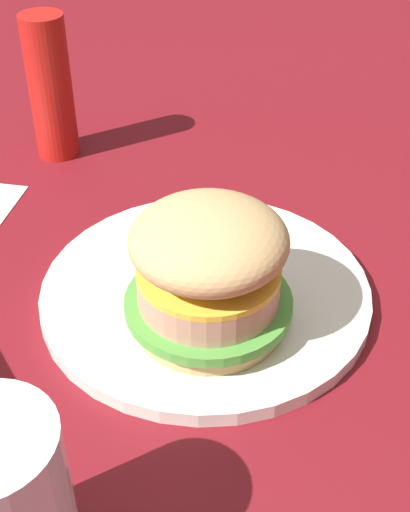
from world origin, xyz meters
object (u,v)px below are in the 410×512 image
fries_pile (200,231)px  ketchup_bottle (50,88)px  plate (205,292)px  sandwich (209,270)px

fries_pile → ketchup_bottle: 0.23m
plate → ketchup_bottle: ketchup_bottle is taller
plate → sandwich: size_ratio=2.12×
plate → fries_pile: size_ratio=2.48×
sandwich → fries_pile: 0.12m
sandwich → plate: bearing=-73.1°
sandwich → ketchup_bottle: ketchup_bottle is taller
plate → sandwich: sandwich is taller
sandwich → fries_pile: (0.03, -0.11, -0.05)m
plate → sandwich: (-0.01, 0.04, 0.06)m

